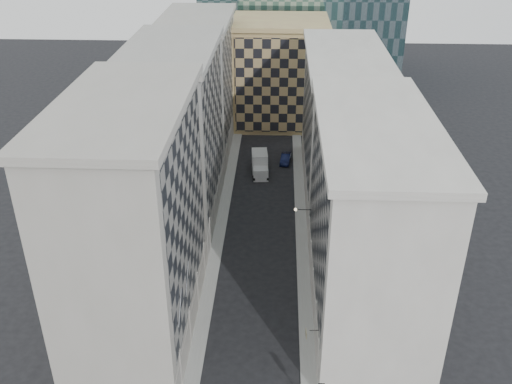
# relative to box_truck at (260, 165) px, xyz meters

# --- Properties ---
(sidewalk_west) EXTENTS (1.50, 100.00, 0.15)m
(sidewalk_west) POSITION_rel_box_truck_xyz_m (-4.53, -15.86, -1.30)
(sidewalk_west) COLOR gray
(sidewalk_west) RESTS_ON ground
(sidewalk_east) EXTENTS (1.50, 100.00, 0.15)m
(sidewalk_east) POSITION_rel_box_truck_xyz_m (5.97, -15.86, -1.30)
(sidewalk_east) COLOR gray
(sidewalk_east) RESTS_ON ground
(bldg_left_a) EXTENTS (10.80, 22.80, 23.70)m
(bldg_left_a) POSITION_rel_box_truck_xyz_m (-10.16, -34.86, 10.45)
(bldg_left_a) COLOR #9A958B
(bldg_left_a) RESTS_ON ground
(bldg_left_b) EXTENTS (10.80, 22.80, 22.70)m
(bldg_left_b) POSITION_rel_box_truck_xyz_m (-10.16, -12.86, 9.95)
(bldg_left_b) COLOR #99958E
(bldg_left_b) RESTS_ON ground
(bldg_left_c) EXTENTS (10.80, 22.80, 21.70)m
(bldg_left_c) POSITION_rel_box_truck_xyz_m (-10.16, 9.14, 9.45)
(bldg_left_c) COLOR #9A958B
(bldg_left_c) RESTS_ON ground
(bldg_right_a) EXTENTS (10.80, 26.80, 20.70)m
(bldg_right_a) POSITION_rel_box_truck_xyz_m (11.60, -30.86, 8.94)
(bldg_right_a) COLOR #B5AFA6
(bldg_right_a) RESTS_ON ground
(bldg_right_b) EXTENTS (10.80, 28.80, 19.70)m
(bldg_right_b) POSITION_rel_box_truck_xyz_m (11.61, -3.86, 8.47)
(bldg_right_b) COLOR #B5AFA6
(bldg_right_b) RESTS_ON ground
(tan_block) EXTENTS (16.80, 14.80, 18.80)m
(tan_block) POSITION_rel_box_truck_xyz_m (2.72, 22.03, 8.06)
(tan_block) COLOR tan
(tan_block) RESTS_ON ground
(flagpoles_left) EXTENTS (0.10, 6.33, 2.33)m
(flagpoles_left) POSITION_rel_box_truck_xyz_m (-5.18, -39.86, 6.62)
(flagpoles_left) COLOR gray
(flagpoles_left) RESTS_ON ground
(bracket_lamp) EXTENTS (1.98, 0.36, 0.36)m
(bracket_lamp) POSITION_rel_box_truck_xyz_m (5.10, -21.86, 4.82)
(bracket_lamp) COLOR black
(bracket_lamp) RESTS_ON ground
(box_truck) EXTENTS (2.83, 5.95, 3.17)m
(box_truck) POSITION_rel_box_truck_xyz_m (0.00, 0.00, 0.00)
(box_truck) COLOR #BEBEBE
(box_truck) RESTS_ON ground
(dark_car) EXTENTS (1.95, 4.33, 1.38)m
(dark_car) POSITION_rel_box_truck_xyz_m (3.97, 3.90, -0.69)
(dark_car) COLOR #0E1435
(dark_car) RESTS_ON ground
(shop_sign) EXTENTS (1.18, 0.73, 0.81)m
(shop_sign) POSITION_rel_box_truck_xyz_m (5.68, -39.92, 2.46)
(shop_sign) COLOR black
(shop_sign) RESTS_ON ground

